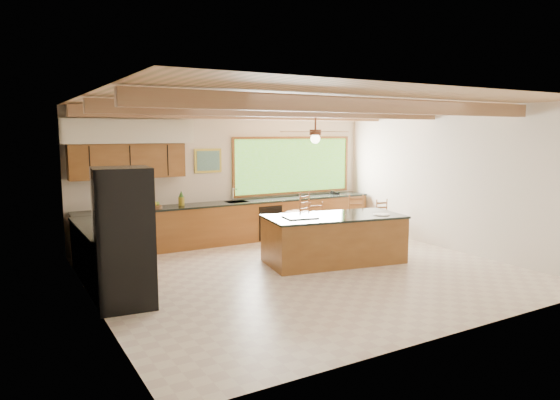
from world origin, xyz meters
TOP-DOWN VIEW (x-y plane):
  - ground at (0.00, 0.00)m, footprint 7.20×7.20m
  - room_shell at (-0.17, 0.65)m, footprint 7.27×6.54m
  - counter_run at (-0.82, 2.52)m, footprint 7.12×3.10m
  - island at (0.82, 0.32)m, footprint 2.78×1.66m
  - refrigerator at (-3.22, -0.20)m, footprint 0.85×0.83m
  - bar_stool_a at (1.35, 1.71)m, footprint 0.44×0.44m
  - bar_stool_b at (1.09, 1.98)m, footprint 0.55×0.55m
  - bar_stool_c at (2.36, 1.58)m, footprint 0.52×0.52m
  - bar_stool_d at (3.06, 1.55)m, footprint 0.40×0.40m

SIDE VIEW (x-z plane):
  - ground at x=0.00m, z-range 0.00..0.00m
  - island at x=0.82m, z-range -0.01..0.92m
  - counter_run at x=-0.82m, z-range -0.16..1.08m
  - bar_stool_d at x=3.06m, z-range 0.09..1.03m
  - bar_stool_a at x=1.35m, z-range 0.09..1.06m
  - bar_stool_c at x=2.36m, z-range 0.10..1.20m
  - bar_stool_b at x=1.09m, z-range 0.11..1.28m
  - refrigerator at x=-3.22m, z-range 0.00..2.00m
  - room_shell at x=-0.17m, z-range 0.70..3.72m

